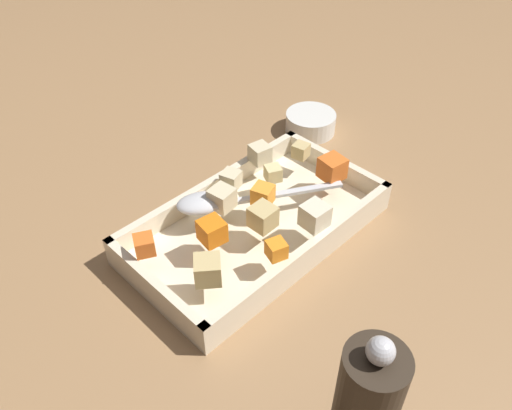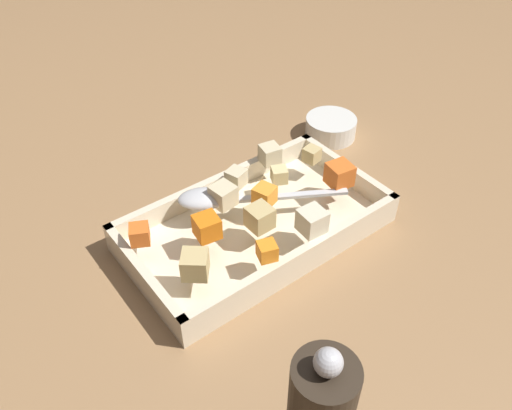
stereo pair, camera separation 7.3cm
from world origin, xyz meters
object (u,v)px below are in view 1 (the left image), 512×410
object	(u,v)px
pepper_mill	(365,409)
small_prep_bowl	(310,123)
serving_spoon	(212,202)
baking_dish	(256,227)

from	to	relation	value
pepper_mill	small_prep_bowl	size ratio (longest dim) A/B	2.09
serving_spoon	pepper_mill	xyz separation A→B (m)	(-0.11, -0.34, 0.03)
baking_dish	pepper_mill	xyz separation A→B (m)	(-0.15, -0.29, 0.07)
baking_dish	pepper_mill	bearing A→B (deg)	-117.62
serving_spoon	pepper_mill	size ratio (longest dim) A/B	1.18
serving_spoon	baking_dish	bearing A→B (deg)	-21.88
baking_dish	pepper_mill	size ratio (longest dim) A/B	1.94
pepper_mill	small_prep_bowl	world-z (taller)	pepper_mill
small_prep_bowl	pepper_mill	bearing A→B (deg)	-135.17
baking_dish	serving_spoon	bearing A→B (deg)	127.60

